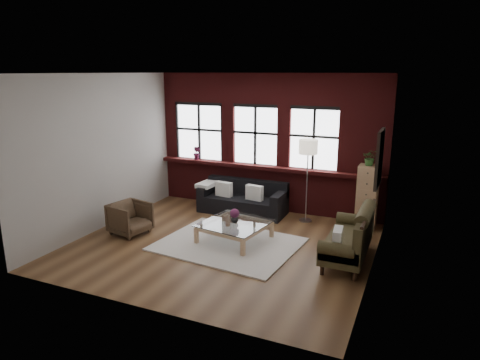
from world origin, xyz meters
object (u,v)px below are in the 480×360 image
at_px(dark_sofa, 243,198).
at_px(armchair, 130,218).
at_px(drawer_chest, 367,197).
at_px(coffee_table, 235,232).
at_px(vase, 235,219).
at_px(floor_lamp, 307,178).
at_px(vintage_settee, 348,235).

bearing_deg(dark_sofa, armchair, -126.76).
bearing_deg(drawer_chest, coffee_table, -141.19).
relative_size(coffee_table, vase, 7.63).
bearing_deg(vase, floor_lamp, 60.16).
xyz_separation_m(coffee_table, vase, (0.00, 0.00, 0.27)).
distance_m(dark_sofa, vase, 1.74).
bearing_deg(coffee_table, vintage_settee, 0.60).
height_order(coffee_table, drawer_chest, drawer_chest).
distance_m(vintage_settee, drawer_chest, 1.79).
bearing_deg(vintage_settee, drawer_chest, 87.37).
xyz_separation_m(vintage_settee, armchair, (-4.29, -0.49, -0.14)).
xyz_separation_m(drawer_chest, floor_lamp, (-1.27, -0.11, 0.31)).
distance_m(armchair, coffee_table, 2.19).
bearing_deg(armchair, vase, -66.34).
height_order(dark_sofa, floor_lamp, floor_lamp).
bearing_deg(drawer_chest, armchair, -152.54).
bearing_deg(vase, coffee_table, 0.00).
distance_m(armchair, drawer_chest, 4.94).
xyz_separation_m(armchair, vase, (2.13, 0.47, 0.14)).
relative_size(dark_sofa, coffee_table, 1.71).
height_order(dark_sofa, vase, dark_sofa).
distance_m(dark_sofa, drawer_chest, 2.80).
bearing_deg(vintage_settee, floor_lamp, 125.57).
relative_size(vintage_settee, drawer_chest, 1.30).
relative_size(vintage_settee, coffee_table, 1.48).
height_order(armchair, drawer_chest, drawer_chest).
bearing_deg(drawer_chest, vintage_settee, -92.63).
distance_m(coffee_table, floor_lamp, 2.10).
xyz_separation_m(vase, floor_lamp, (0.97, 1.69, 0.52)).
bearing_deg(coffee_table, vase, 0.00).
relative_size(vintage_settee, vase, 11.31).
xyz_separation_m(vintage_settee, vase, (-2.16, -0.02, -0.01)).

